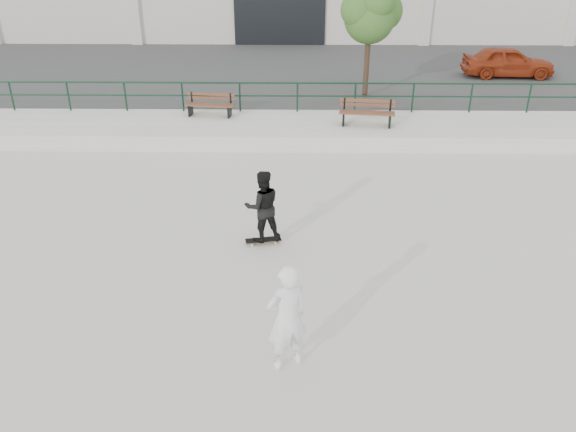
{
  "coord_description": "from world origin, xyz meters",
  "views": [
    {
      "loc": [
        0.99,
        -8.43,
        6.1
      ],
      "look_at": [
        0.82,
        2.0,
        0.83
      ],
      "focal_mm": 35.0,
      "sensor_mm": 36.0,
      "label": 1
    }
  ],
  "objects_px": {
    "bench_right": "(367,113)",
    "skateboard": "(263,240)",
    "red_car": "(508,62)",
    "standing_skater": "(262,206)",
    "bench_left": "(210,105)",
    "seated_skater": "(287,318)",
    "tree": "(371,12)"
  },
  "relations": [
    {
      "from": "tree",
      "to": "red_car",
      "type": "distance_m",
      "value": 7.69
    },
    {
      "from": "bench_left",
      "to": "standing_skater",
      "type": "height_order",
      "value": "standing_skater"
    },
    {
      "from": "red_car",
      "to": "standing_skater",
      "type": "xyz_separation_m",
      "value": [
        -9.8,
        -13.98,
        -0.25
      ]
    },
    {
      "from": "bench_right",
      "to": "red_car",
      "type": "distance_m",
      "value": 9.78
    },
    {
      "from": "tree",
      "to": "bench_left",
      "type": "bearing_deg",
      "value": -154.75
    },
    {
      "from": "skateboard",
      "to": "standing_skater",
      "type": "bearing_deg",
      "value": -11.63
    },
    {
      "from": "standing_skater",
      "to": "seated_skater",
      "type": "bearing_deg",
      "value": 83.0
    },
    {
      "from": "red_car",
      "to": "skateboard",
      "type": "xyz_separation_m",
      "value": [
        -9.8,
        -13.98,
        -1.07
      ]
    },
    {
      "from": "tree",
      "to": "standing_skater",
      "type": "bearing_deg",
      "value": -107.54
    },
    {
      "from": "bench_left",
      "to": "skateboard",
      "type": "xyz_separation_m",
      "value": [
        2.24,
        -7.94,
        -0.8
      ]
    },
    {
      "from": "bench_right",
      "to": "standing_skater",
      "type": "bearing_deg",
      "value": -106.43
    },
    {
      "from": "standing_skater",
      "to": "seated_skater",
      "type": "distance_m",
      "value": 3.93
    },
    {
      "from": "skateboard",
      "to": "standing_skater",
      "type": "distance_m",
      "value": 0.83
    },
    {
      "from": "bench_right",
      "to": "skateboard",
      "type": "bearing_deg",
      "value": -106.43
    },
    {
      "from": "bench_left",
      "to": "tree",
      "type": "bearing_deg",
      "value": 32.23
    },
    {
      "from": "seated_skater",
      "to": "bench_left",
      "type": "bearing_deg",
      "value": -102.57
    },
    {
      "from": "bench_right",
      "to": "skateboard",
      "type": "distance_m",
      "value": 7.63
    },
    {
      "from": "red_car",
      "to": "seated_skater",
      "type": "height_order",
      "value": "seated_skater"
    },
    {
      "from": "seated_skater",
      "to": "standing_skater",
      "type": "bearing_deg",
      "value": -107.35
    },
    {
      "from": "bench_right",
      "to": "red_car",
      "type": "bearing_deg",
      "value": 52.47
    },
    {
      "from": "tree",
      "to": "bench_right",
      "type": "bearing_deg",
      "value": -95.7
    },
    {
      "from": "bench_left",
      "to": "seated_skater",
      "type": "distance_m",
      "value": 12.17
    },
    {
      "from": "standing_skater",
      "to": "skateboard",
      "type": "bearing_deg",
      "value": -15.69
    },
    {
      "from": "tree",
      "to": "skateboard",
      "type": "distance_m",
      "value": 11.63
    },
    {
      "from": "tree",
      "to": "red_car",
      "type": "bearing_deg",
      "value": 27.76
    },
    {
      "from": "bench_right",
      "to": "red_car",
      "type": "relative_size",
      "value": 0.48
    },
    {
      "from": "red_car",
      "to": "standing_skater",
      "type": "relative_size",
      "value": 2.36
    },
    {
      "from": "standing_skater",
      "to": "red_car",
      "type": "bearing_deg",
      "value": -140.73
    },
    {
      "from": "tree",
      "to": "red_car",
      "type": "xyz_separation_m",
      "value": [
        6.46,
        3.4,
        -2.42
      ]
    },
    {
      "from": "bench_right",
      "to": "seated_skater",
      "type": "relative_size",
      "value": 1.0
    },
    {
      "from": "standing_skater",
      "to": "seated_skater",
      "type": "relative_size",
      "value": 0.88
    },
    {
      "from": "bench_left",
      "to": "seated_skater",
      "type": "relative_size",
      "value": 0.92
    }
  ]
}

